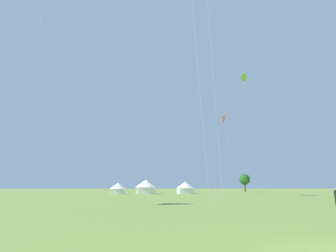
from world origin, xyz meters
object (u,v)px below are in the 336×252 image
Objects in this scene: kite_pink_diamond at (224,120)px; festival_tent_left at (146,186)px; kite_lime_diamond at (244,79)px; festival_tent_center at (118,188)px; tree_distant_left at (245,179)px; festival_tent_right at (185,187)px.

kite_pink_diamond is 23.92m from festival_tent_left.
kite_lime_diamond is (11.35, 13.41, 14.76)m from kite_pink_diamond.
festival_tent_center is 41.60m from tree_distant_left.
festival_tent_center is 0.69× the size of tree_distant_left.
festival_tent_center is 15.45m from festival_tent_right.
festival_tent_center is at bearing 175.59° from kite_lime_diamond.
tree_distant_left reaches higher than festival_tent_left.
tree_distant_left is (18.65, 32.27, -10.11)m from kite_pink_diamond.
tree_distant_left is at bearing 23.38° from festival_tent_center.
festival_tent_right is (15.45, -0.00, 0.17)m from festival_tent_center.
tree_distant_left is at bearing 68.84° from kite_lime_diamond.
tree_distant_left is (7.30, 18.86, -24.87)m from kite_lime_diamond.
festival_tent_center is 0.89× the size of festival_tent_right.
kite_pink_diamond reaches higher than festival_tent_left.
festival_tent_left is 9.24m from festival_tent_right.
festival_tent_left is at bearing -152.68° from tree_distant_left.
festival_tent_left reaches higher than festival_tent_center.
kite_lime_diamond reaches higher than kite_pink_diamond.
kite_lime_diamond reaches higher than festival_tent_center.
festival_tent_right is at bearing 104.30° from kite_pink_diamond.
festival_tent_right is 0.78× the size of tree_distant_left.
festival_tent_right is (-15.38, 2.38, -27.12)m from kite_lime_diamond.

